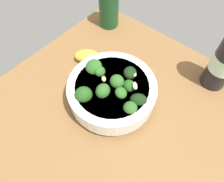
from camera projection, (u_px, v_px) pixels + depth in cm
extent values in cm
cube|color=brown|center=(117.00, 115.00, 53.36)|extent=(64.46, 64.46, 4.67)
cylinder|color=white|center=(112.00, 98.00, 52.68)|extent=(11.93, 11.93, 1.65)
cylinder|color=white|center=(112.00, 91.00, 49.91)|extent=(21.70, 21.70, 4.95)
cylinder|color=silver|center=(112.00, 86.00, 48.17)|extent=(17.83, 17.83, 0.80)
cylinder|color=#4A8F3C|center=(129.00, 90.00, 48.88)|extent=(1.35, 1.57, 1.63)
ellipsoid|color=#23511C|center=(129.00, 86.00, 47.50)|extent=(4.41, 4.93, 4.08)
cylinder|color=#589D47|center=(138.00, 104.00, 47.15)|extent=(1.79, 1.95, 1.97)
ellipsoid|color=black|center=(138.00, 100.00, 45.65)|extent=(5.10, 5.45, 3.98)
cylinder|color=#2F662B|center=(117.00, 86.00, 48.82)|extent=(1.79, 1.99, 1.81)
ellipsoid|color=#2D6023|center=(117.00, 81.00, 47.29)|extent=(4.33, 3.79, 4.08)
cylinder|color=#2F662B|center=(85.00, 99.00, 47.65)|extent=(2.30, 2.28, 1.60)
ellipsoid|color=#23511C|center=(84.00, 95.00, 46.06)|extent=(6.20, 6.37, 5.05)
cylinder|color=#2F662B|center=(120.00, 95.00, 47.03)|extent=(1.26, 1.45, 1.39)
ellipsoid|color=#2D6023|center=(120.00, 92.00, 45.85)|extent=(4.44, 4.46, 3.22)
cylinder|color=#589D47|center=(94.00, 71.00, 52.06)|extent=(2.17, 2.06, 1.53)
ellipsoid|color=#2D6023|center=(94.00, 67.00, 50.63)|extent=(4.96, 5.29, 4.74)
cylinder|color=#4A8F3C|center=(128.00, 76.00, 51.12)|extent=(1.15, 1.07, 1.74)
ellipsoid|color=#194216|center=(128.00, 72.00, 49.77)|extent=(3.07, 3.33, 2.49)
cylinder|color=#589D47|center=(130.00, 77.00, 50.43)|extent=(1.62, 1.71, 1.13)
ellipsoid|color=black|center=(130.00, 73.00, 49.12)|extent=(4.78, 5.45, 4.74)
cylinder|color=#3C7A32|center=(103.00, 95.00, 48.05)|extent=(1.87, 1.70, 1.50)
ellipsoid|color=#2D6023|center=(103.00, 91.00, 46.64)|extent=(3.97, 4.46, 3.59)
cylinder|color=#2F662B|center=(129.00, 112.00, 46.06)|extent=(1.44, 1.50, 1.48)
ellipsoid|color=#2D6023|center=(130.00, 109.00, 44.69)|extent=(5.07, 4.98, 3.80)
cylinder|color=#589D47|center=(100.00, 75.00, 51.14)|extent=(1.64, 1.56, 1.65)
ellipsoid|color=#2D6023|center=(100.00, 71.00, 49.83)|extent=(4.28, 4.58, 3.83)
ellipsoid|color=#DBBC84|center=(104.00, 79.00, 46.61)|extent=(2.06, 1.88, 0.84)
ellipsoid|color=#DBBC84|center=(95.00, 68.00, 49.97)|extent=(2.04, 1.88, 0.96)
ellipsoid|color=#DBBC84|center=(135.00, 86.00, 45.43)|extent=(2.03, 1.86, 1.14)
ellipsoid|color=#DBBC84|center=(134.00, 74.00, 48.10)|extent=(1.94, 1.72, 1.26)
ellipsoid|color=yellow|center=(87.00, 56.00, 59.18)|extent=(8.08, 7.75, 3.79)
cylinder|color=#194723|center=(109.00, 8.00, 64.46)|extent=(6.36, 6.36, 12.73)
cylinder|color=black|center=(224.00, 64.00, 50.25)|extent=(6.60, 6.60, 14.86)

